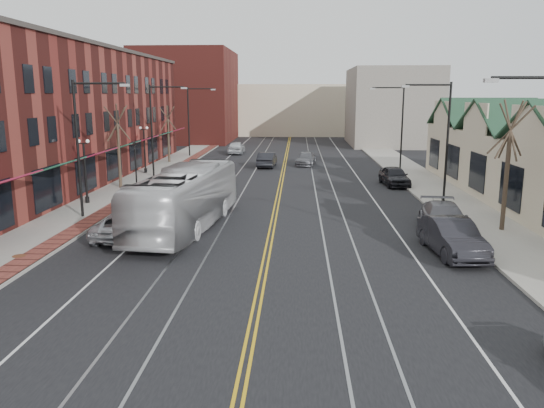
# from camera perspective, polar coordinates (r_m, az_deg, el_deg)

# --- Properties ---
(ground) EXTENTS (160.00, 160.00, 0.00)m
(ground) POSITION_cam_1_polar(r_m,az_deg,el_deg) (16.27, -2.51, -15.15)
(ground) COLOR black
(ground) RESTS_ON ground
(sidewalk_left) EXTENTS (4.00, 120.00, 0.15)m
(sidewalk_left) POSITION_cam_1_polar(r_m,az_deg,el_deg) (37.67, -18.09, 0.02)
(sidewalk_left) COLOR gray
(sidewalk_left) RESTS_ON ground
(sidewalk_right) EXTENTS (4.00, 120.00, 0.15)m
(sidewalk_right) POSITION_cam_1_polar(r_m,az_deg,el_deg) (36.77, 19.50, -0.35)
(sidewalk_right) COLOR gray
(sidewalk_right) RESTS_ON ground
(building_left) EXTENTS (10.00, 50.00, 11.00)m
(building_left) POSITION_cam_1_polar(r_m,az_deg,el_deg) (46.23, -23.66, 8.48)
(building_left) COLOR maroon
(building_left) RESTS_ON ground
(backdrop_left) EXTENTS (14.00, 18.00, 14.00)m
(backdrop_left) POSITION_cam_1_polar(r_m,az_deg,el_deg) (86.22, -9.02, 11.38)
(backdrop_left) COLOR maroon
(backdrop_left) RESTS_ON ground
(backdrop_mid) EXTENTS (22.00, 14.00, 9.00)m
(backdrop_mid) POSITION_cam_1_polar(r_m,az_deg,el_deg) (99.50, 2.02, 10.11)
(backdrop_mid) COLOR beige
(backdrop_mid) RESTS_ON ground
(backdrop_right) EXTENTS (12.00, 16.00, 11.00)m
(backdrop_right) POSITION_cam_1_polar(r_m,az_deg,el_deg) (80.62, 12.71, 10.16)
(backdrop_right) COLOR slate
(backdrop_right) RESTS_ON ground
(streetlight_l_1) EXTENTS (3.33, 0.25, 8.00)m
(streetlight_l_1) POSITION_cam_1_polar(r_m,az_deg,el_deg) (32.97, -19.53, 7.03)
(streetlight_l_1) COLOR black
(streetlight_l_1) RESTS_ON sidewalk_left
(streetlight_l_2) EXTENTS (3.33, 0.25, 8.00)m
(streetlight_l_2) POSITION_cam_1_polar(r_m,az_deg,el_deg) (48.14, -12.33, 8.71)
(streetlight_l_2) COLOR black
(streetlight_l_2) RESTS_ON sidewalk_left
(streetlight_l_3) EXTENTS (3.33, 0.25, 8.00)m
(streetlight_l_3) POSITION_cam_1_polar(r_m,az_deg,el_deg) (63.72, -8.59, 9.53)
(streetlight_l_3) COLOR black
(streetlight_l_3) RESTS_ON sidewalk_left
(streetlight_r_1) EXTENTS (3.33, 0.25, 8.00)m
(streetlight_r_1) POSITION_cam_1_polar(r_m,az_deg,el_deg) (37.78, 17.76, 7.66)
(streetlight_r_1) COLOR black
(streetlight_r_1) RESTS_ON sidewalk_right
(streetlight_r_2) EXTENTS (3.33, 0.25, 8.00)m
(streetlight_r_2) POSITION_cam_1_polar(r_m,az_deg,el_deg) (53.38, 13.38, 8.94)
(streetlight_r_2) COLOR black
(streetlight_r_2) RESTS_ON sidewalk_right
(lamppost_l_2) EXTENTS (0.84, 0.28, 4.27)m
(lamppost_l_2) POSITION_cam_1_polar(r_m,az_deg,el_deg) (37.61, -19.44, 3.20)
(lamppost_l_2) COLOR black
(lamppost_l_2) RESTS_ON sidewalk_left
(lamppost_l_3) EXTENTS (0.84, 0.28, 4.27)m
(lamppost_l_3) POSITION_cam_1_polar(r_m,az_deg,el_deg) (50.75, -13.53, 5.60)
(lamppost_l_3) COLOR black
(lamppost_l_3) RESTS_ON sidewalk_left
(tree_left_near) EXTENTS (1.78, 1.37, 6.48)m
(tree_left_near) POSITION_cam_1_polar(r_m,az_deg,el_deg) (42.94, -16.19, 6.16)
(tree_left_near) COLOR #382B21
(tree_left_near) RESTS_ON sidewalk_left
(tree_left_far) EXTENTS (1.66, 1.28, 6.02)m
(tree_left_far) POSITION_cam_1_polar(r_m,az_deg,el_deg) (58.27, -11.10, 7.52)
(tree_left_far) COLOR #382B21
(tree_left_far) RESTS_ON sidewalk_left
(tree_right_mid) EXTENTS (1.90, 1.46, 6.93)m
(tree_right_mid) POSITION_cam_1_polar(r_m,az_deg,el_deg) (30.75, 24.01, 4.00)
(tree_right_mid) COLOR #382B21
(tree_right_mid) RESTS_ON sidewalk_right
(manhole_far) EXTENTS (0.60, 0.60, 0.02)m
(manhole_far) POSITION_cam_1_polar(r_m,az_deg,el_deg) (26.73, -25.55, -5.06)
(manhole_far) COLOR #592D19
(manhole_far) RESTS_ON sidewalk_left
(traffic_signal) EXTENTS (0.18, 0.15, 3.80)m
(traffic_signal) POSITION_cam_1_polar(r_m,az_deg,el_deg) (40.58, -14.46, 4.29)
(traffic_signal) COLOR black
(traffic_signal) RESTS_ON sidewalk_left
(transit_bus) EXTENTS (4.24, 12.47, 3.40)m
(transit_bus) POSITION_cam_1_polar(r_m,az_deg,el_deg) (29.57, -9.26, 0.57)
(transit_bus) COLOR silver
(transit_bus) RESTS_ON ground
(parked_suv) EXTENTS (2.59, 5.10, 1.38)m
(parked_suv) POSITION_cam_1_polar(r_m,az_deg,el_deg) (28.60, -15.42, -2.16)
(parked_suv) COLOR #B6B9BE
(parked_suv) RESTS_ON ground
(parked_car_b) EXTENTS (2.26, 5.29, 1.70)m
(parked_car_b) POSITION_cam_1_polar(r_m,az_deg,el_deg) (26.01, 18.79, -3.39)
(parked_car_b) COLOR black
(parked_car_b) RESTS_ON ground
(parked_car_c) EXTENTS (2.71, 5.63, 1.58)m
(parked_car_c) POSITION_cam_1_polar(r_m,az_deg,el_deg) (29.95, 18.03, -1.50)
(parked_car_c) COLOR slate
(parked_car_c) RESTS_ON ground
(parked_car_d) EXTENTS (2.23, 4.75, 1.57)m
(parked_car_d) POSITION_cam_1_polar(r_m,az_deg,el_deg) (44.42, 13.03, 2.94)
(parked_car_d) COLOR black
(parked_car_d) RESTS_ON ground
(distant_car_left) EXTENTS (1.89, 4.76, 1.54)m
(distant_car_left) POSITION_cam_1_polar(r_m,az_deg,el_deg) (54.44, -0.53, 4.81)
(distant_car_left) COLOR black
(distant_car_left) RESTS_ON ground
(distant_car_right) EXTENTS (2.48, 4.81, 1.33)m
(distant_car_right) POSITION_cam_1_polar(r_m,az_deg,el_deg) (56.01, 3.68, 4.87)
(distant_car_right) COLOR #595A5F
(distant_car_right) RESTS_ON ground
(distant_car_far) EXTENTS (1.95, 4.71, 1.60)m
(distant_car_far) POSITION_cam_1_polar(r_m,az_deg,el_deg) (66.74, -3.84, 6.09)
(distant_car_far) COLOR silver
(distant_car_far) RESTS_ON ground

